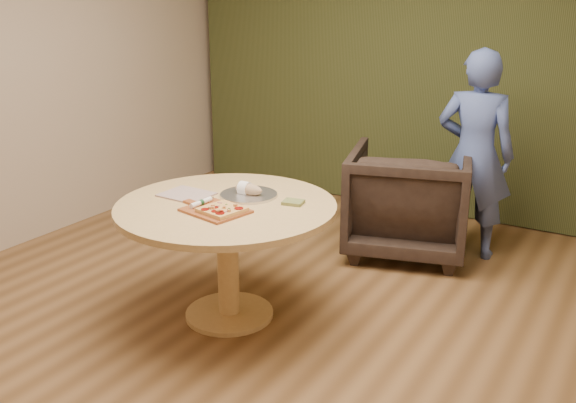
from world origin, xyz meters
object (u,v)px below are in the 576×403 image
at_px(armchair, 408,196).
at_px(serving_tray, 249,195).
at_px(bread_roll, 247,189).
at_px(pedestal_table, 227,226).
at_px(pizza_paddle, 214,210).
at_px(person_standing, 475,155).
at_px(flatbread_pizza, 222,210).
at_px(cutlery_roll, 201,202).

bearing_deg(armchair, serving_tray, 52.74).
bearing_deg(armchair, bread_roll, 52.42).
relative_size(serving_tray, bread_roll, 1.84).
height_order(pedestal_table, pizza_paddle, pizza_paddle).
relative_size(pizza_paddle, armchair, 0.51).
relative_size(bread_roll, person_standing, 0.12).
bearing_deg(pizza_paddle, bread_roll, 102.50).
relative_size(flatbread_pizza, cutlery_roll, 1.31).
bearing_deg(cutlery_roll, bread_roll, 74.73).
bearing_deg(bread_roll, pedestal_table, -96.71).
distance_m(flatbread_pizza, serving_tray, 0.37).
height_order(cutlery_roll, serving_tray, cutlery_roll).
relative_size(bread_roll, armchair, 0.21).
xyz_separation_m(cutlery_roll, person_standing, (1.08, 1.92, 0.01)).
relative_size(pedestal_table, flatbread_pizza, 5.10).
distance_m(serving_tray, armchair, 1.51).
distance_m(cutlery_roll, armchair, 1.85).
relative_size(pizza_paddle, cutlery_roll, 2.36).
xyz_separation_m(serving_tray, bread_roll, (-0.01, -0.00, 0.04)).
bearing_deg(person_standing, flatbread_pizza, 59.69).
distance_m(armchair, person_standing, 0.58).
bearing_deg(pedestal_table, person_standing, 60.97).
bearing_deg(bread_roll, flatbread_pizza, -79.13).
xyz_separation_m(bread_roll, person_standing, (0.97, 1.59, -0.00)).
bearing_deg(person_standing, cutlery_roll, 55.08).
relative_size(serving_tray, armchair, 0.39).
height_order(bread_roll, person_standing, person_standing).
bearing_deg(flatbread_pizza, bread_roll, 100.87).
height_order(flatbread_pizza, cutlery_roll, flatbread_pizza).
bearing_deg(flatbread_pizza, armchair, 74.58).
distance_m(pedestal_table, serving_tray, 0.25).
height_order(flatbread_pizza, serving_tray, flatbread_pizza).
bearing_deg(pedestal_table, pizza_paddle, -79.89).
relative_size(flatbread_pizza, serving_tray, 0.73).
distance_m(bread_roll, person_standing, 1.87).
bearing_deg(person_standing, pedestal_table, 55.41).
distance_m(pedestal_table, cutlery_roll, 0.23).
bearing_deg(armchair, cutlery_roll, 53.01).
bearing_deg(flatbread_pizza, serving_tray, 99.51).
height_order(serving_tray, armchair, armchair).
height_order(cutlery_roll, bread_roll, bread_roll).
bearing_deg(cutlery_roll, armchair, 72.16).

